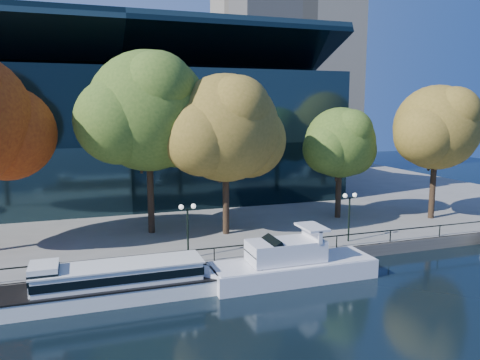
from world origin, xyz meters
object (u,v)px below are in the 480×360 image
object	(u,v)px
tree_5	(438,129)
lamp_1	(188,218)
tour_boat	(107,282)
cruiser_near	(286,264)
tree_3	(228,130)
tree_2	(151,114)
tree_4	(341,144)
lamp_2	(350,206)

from	to	relation	value
tree_5	lamp_1	distance (m)	26.87
tour_boat	tree_5	bearing A→B (deg)	14.09
cruiser_near	tree_3	bearing A→B (deg)	97.49
tree_2	tree_4	bearing A→B (deg)	-0.65
cruiser_near	tree_4	bearing A→B (deg)	46.61
cruiser_near	lamp_2	bearing A→B (deg)	28.64
cruiser_near	tree_4	world-z (taller)	tree_4
tree_4	lamp_2	distance (m)	9.59
tour_boat	lamp_1	distance (m)	7.47
tree_3	tree_5	size ratio (longest dim) A/B	1.05
cruiser_near	lamp_2	distance (m)	8.91
cruiser_near	tree_5	xyz separation A→B (m)	(19.81, 8.49, 8.64)
cruiser_near	tree_5	distance (m)	23.22
tree_2	lamp_2	distance (m)	18.31
tour_boat	cruiser_near	world-z (taller)	cruiser_near
lamp_2	tree_2	bearing A→B (deg)	151.79
tour_boat	lamp_1	size ratio (longest dim) A/B	3.58
tour_boat	tree_2	bearing A→B (deg)	67.93
lamp_1	tree_5	bearing A→B (deg)	9.75
lamp_1	tree_3	bearing A→B (deg)	48.74
tree_4	tour_boat	bearing A→B (deg)	-154.04
tour_boat	lamp_1	xyz separation A→B (m)	(5.95, 3.54, 2.82)
lamp_2	lamp_1	bearing A→B (deg)	180.00
tree_4	lamp_1	bearing A→B (deg)	-155.80
tree_4	cruiser_near	bearing A→B (deg)	-133.39
tour_boat	tree_4	bearing A→B (deg)	25.96
tour_boat	lamp_2	size ratio (longest dim) A/B	3.58
tour_boat	lamp_2	world-z (taller)	lamp_2
tree_2	tree_4	xyz separation A→B (m)	(18.46, -0.21, -3.04)
cruiser_near	tree_4	distance (m)	17.70
tree_4	lamp_2	world-z (taller)	tree_4
lamp_1	tour_boat	bearing A→B (deg)	-149.26
cruiser_near	tree_3	distance (m)	13.04
cruiser_near	tree_3	xyz separation A→B (m)	(-1.25, 9.51, 8.83)
cruiser_near	lamp_1	size ratio (longest dim) A/B	3.21
tree_2	tour_boat	bearing A→B (deg)	-112.07
lamp_2	tree_3	bearing A→B (deg)	147.82
tree_2	lamp_2	size ratio (longest dim) A/B	3.90
tree_4	tree_2	bearing A→B (deg)	179.35
tour_boat	tree_4	distance (m)	26.68
tree_2	lamp_1	distance (m)	10.92
tree_3	tree_4	size ratio (longest dim) A/B	1.26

